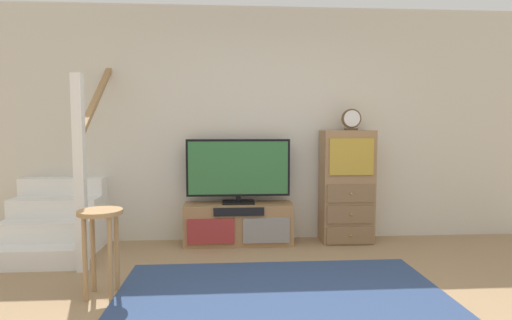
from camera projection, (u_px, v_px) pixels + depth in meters
back_wall at (263, 125)px, 4.82m from camera, size 6.40×0.12×2.70m
area_rug at (284, 302)px, 3.08m from camera, size 2.60×1.80×0.01m
media_console at (239, 224)px, 4.63m from camera, size 1.22×0.38×0.46m
television at (238, 169)px, 4.60m from camera, size 1.17×0.22×0.73m
side_cabinet at (347, 187)px, 4.69m from camera, size 0.58×0.38×1.29m
desk_clock at (351, 120)px, 4.61m from camera, size 0.22×0.08×0.24m
staircase at (63, 214)px, 4.50m from camera, size 1.00×1.36×2.20m
bar_stool_near at (101, 232)px, 3.17m from camera, size 0.34×0.34×0.68m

